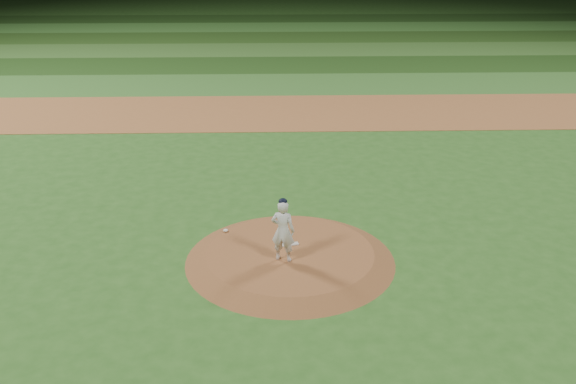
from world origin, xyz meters
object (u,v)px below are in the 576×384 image
Objects in this scene: rosin_bag at (226,230)px; pitcher_on_mound at (283,230)px; pitchers_mound at (290,256)px; pitching_rubber at (287,245)px.

pitcher_on_mound is (1.57, -1.65, 0.80)m from rosin_bag.
rosin_bag reaches higher than pitchers_mound.
pitching_rubber is 0.36× the size of pitcher_on_mound.
pitcher_on_mound is at bearing -111.71° from pitching_rubber.
rosin_bag is (-1.69, 0.85, 0.02)m from pitching_rubber.
pitching_rubber is at bearing -26.77° from rosin_bag.
pitchers_mound is 3.22× the size of pitcher_on_mound.
rosin_bag is at bearing 133.58° from pitcher_on_mound.
pitching_rubber reaches higher than pitchers_mound.
rosin_bag is at bearing 140.42° from pitching_rubber.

